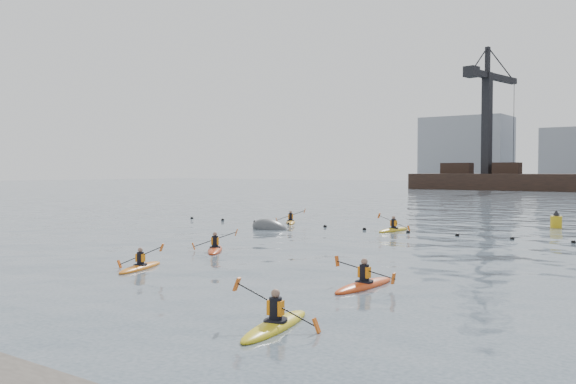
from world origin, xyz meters
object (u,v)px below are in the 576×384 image
Objects in this scene: kayaker_0 at (140,266)px; mooring_buoy at (270,229)px; kayaker_3 at (394,229)px; kayaker_1 at (276,324)px; kayaker_2 at (215,249)px; kayaker_4 at (364,284)px; kayaker_5 at (291,222)px; nav_buoy at (556,222)px.

kayaker_0 reaches higher than mooring_buoy.
mooring_buoy is (-6.90, -3.42, -0.10)m from kayaker_3.
kayaker_2 is (-10.49, 9.42, -0.01)m from kayaker_1.
kayaker_0 reaches higher than kayaker_4.
kayaker_0 is 8.75m from kayaker_4.
kayaker_5 is 2.22× the size of nav_buoy.
kayaker_1 is at bearing -52.49° from mooring_buoy.
kayaker_4 is (9.79, -3.76, 0.01)m from kayaker_2.
kayaker_0 is 10.10m from kayaker_1.
kayaker_5 is 1.20× the size of mooring_buoy.
kayaker_3 is 1.14× the size of kayaker_5.
nav_buoy is at bearing 26.17° from kayaker_2.
kayaker_1 is 2.54× the size of nav_buoy.
kayaker_0 is 0.87× the size of kayaker_3.
kayaker_4 is 2.52× the size of nav_buoy.
kayaker_4 is at bearing -59.09° from kayaker_2.
nav_buoy is at bearing 52.81° from kayaker_0.
mooring_buoy is at bearing 91.25° from kayaker_0.
kayaker_5 is at bearing -46.20° from kayaker_4.
nav_buoy reaches higher than kayaker_0.
kayaker_3 is at bearing -133.55° from nav_buoy.
kayaker_0 is 2.21× the size of nav_buoy.
kayaker_2 is 0.86× the size of kayaker_4.
kayaker_3 is 2.54× the size of nav_buoy.
kayaker_5 is 17.56m from nav_buoy.
kayaker_3 is at bearing 67.18° from kayaker_0.
kayaker_4 is at bearing -84.25° from kayaker_5.
kayaker_5 reaches higher than kayaker_4.
kayaker_1 reaches higher than mooring_buoy.
kayaker_2 reaches higher than mooring_buoy.
kayaker_1 is at bearing -79.98° from kayaker_2.
kayaker_5 is at bearing 177.95° from kayaker_3.
kayaker_1 reaches higher than kayaker_3.
kayaker_1 reaches higher than kayaker_2.
kayaker_1 is at bearing 100.03° from kayaker_4.
kayaker_1 is 1.37× the size of mooring_buoy.
mooring_buoy is 1.85× the size of nav_buoy.
nav_buoy is at bearing 38.25° from mooring_buoy.
kayaker_2 is at bearing -115.75° from nav_buoy.
kayaker_0 is at bearing -115.67° from kayaker_2.
mooring_buoy is 18.52m from nav_buoy.
kayaker_3 is 11.09m from nav_buoy.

